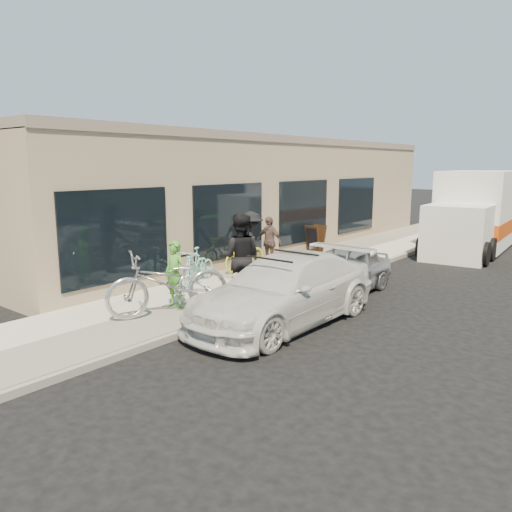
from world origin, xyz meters
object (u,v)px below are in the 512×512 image
Objects in this scene: sedan_silver at (342,271)px; bystander_b at (269,242)px; sandwich_board at (315,238)px; cruiser_bike_a at (194,266)px; bystander_a at (251,245)px; sedan_white at (284,290)px; tandem_bike at (169,283)px; woman_rider at (175,274)px; man_standing at (240,257)px; bike_rack at (182,267)px; cruiser_bike_c at (245,254)px; moving_truck at (473,216)px; cruiser_bike_b at (199,267)px.

sedan_silver is 3.34m from bystander_b.
cruiser_bike_a is at bearing -82.82° from sandwich_board.
sedan_silver is at bearing -129.34° from bystander_a.
sedan_white is 3.16× the size of cruiser_bike_a.
sandwich_board is 0.36× the size of tandem_bike.
sedan_white is at bearing -87.44° from sedan_silver.
woman_rider is 0.74× the size of man_standing.
cruiser_bike_c is (0.09, 2.46, 0.01)m from bike_rack.
man_standing is (-1.98, -11.30, -0.19)m from moving_truck.
tandem_bike is (-1.94, -1.42, 0.13)m from sedan_white.
moving_truck is (4.12, 4.65, 0.70)m from sandwich_board.
cruiser_bike_c reaches higher than cruiser_bike_a.
moving_truck is 4.25× the size of woman_rider.
cruiser_bike_b is at bearing 85.75° from bike_rack.
sedan_silver is at bearing 1.32° from cruiser_bike_c.
sedan_silver is 1.95× the size of bystander_a.
cruiser_bike_a is at bearing -87.20° from cruiser_bike_c.
cruiser_bike_b is at bearing -87.64° from cruiser_bike_c.
bystander_a is at bearing 40.22° from cruiser_bike_a.
bike_rack is 0.52× the size of cruiser_bike_a.
sedan_white reaches higher than sedan_silver.
cruiser_bike_c is at bearing 63.83° from cruiser_bike_a.
cruiser_bike_b is (0.11, -6.02, -0.07)m from sandwich_board.
bystander_b is at bearing -78.03° from sandwich_board.
cruiser_bike_a is 3.03m from bystander_b.
sedan_white is at bearing -96.13° from moving_truck.
cruiser_bike_b is (-0.01, 0.19, -0.05)m from cruiser_bike_a.
cruiser_bike_b is (-2.02, 0.64, -0.59)m from man_standing.
bystander_a is 1.18× the size of bystander_b.
bike_rack is 6.59m from sandwich_board.
sedan_white is at bearing -7.98° from bike_rack.
sedan_white is 11.77m from moving_truck.
bike_rack is 3.41m from bystander_b.
sedan_silver is (-0.23, 2.84, -0.10)m from sedan_white.
cruiser_bike_c is at bearing -83.52° from man_standing.
moving_truck is (0.63, 8.91, 0.73)m from sedan_silver.
sandwich_board is at bearing 119.49° from sedan_white.
man_standing reaches higher than bystander_b.
bystander_b is (-3.38, 3.90, 0.22)m from sedan_white.
cruiser_bike_a is 0.85× the size of bystander_a.
sedan_silver is 8.96m from moving_truck.
cruiser_bike_b is (0.04, 0.57, -0.07)m from bike_rack.
cruiser_bike_b is 0.95× the size of cruiser_bike_c.
bystander_a reaches higher than cruiser_bike_c.
cruiser_bike_c is 0.98m from bystander_b.
bike_rack is at bearing -123.42° from cruiser_bike_a.
sedan_white is 2.85m from sedan_silver.
moving_truck is 12.99m from woman_rider.
man_standing is at bearing 165.28° from bystander_a.
sandwich_board is at bearing -37.95° from bystander_a.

